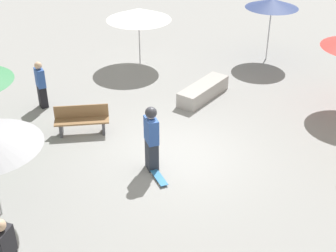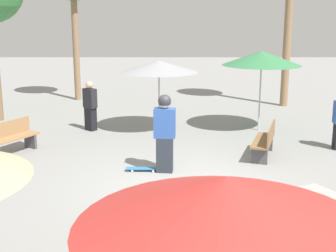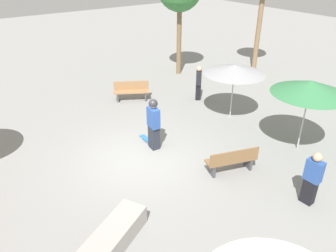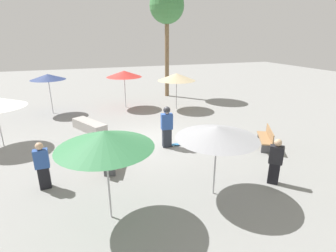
{
  "view_description": "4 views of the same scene",
  "coord_description": "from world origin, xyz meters",
  "px_view_note": "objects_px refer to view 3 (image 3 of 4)",
  "views": [
    {
      "loc": [
        -9.78,
        4.71,
        7.24
      ],
      "look_at": [
        -0.64,
        0.44,
        1.38
      ],
      "focal_mm": 50.0,
      "sensor_mm": 36.0,
      "label": 1
    },
    {
      "loc": [
        -0.26,
        -9.67,
        3.63
      ],
      "look_at": [
        -0.21,
        0.29,
        1.22
      ],
      "focal_mm": 50.0,
      "sensor_mm": 36.0,
      "label": 2
    },
    {
      "loc": [
        7.87,
        -4.49,
        6.07
      ],
      "look_at": [
        -0.16,
        1.25,
        0.78
      ],
      "focal_mm": 35.0,
      "sensor_mm": 36.0,
      "label": 3
    },
    {
      "loc": [
        3.09,
        10.87,
        4.69
      ],
      "look_at": [
        -0.44,
        0.62,
        0.9
      ],
      "focal_mm": 28.0,
      "sensor_mm": 36.0,
      "label": 4
    }
  ],
  "objects_px": {
    "skateboard": "(147,140)",
    "shade_umbrella_green": "(311,87)",
    "shade_umbrella_grey": "(235,69)",
    "bench_near": "(131,91)",
    "bystander_watching": "(312,178)",
    "concrete_ledge": "(110,241)",
    "bench_far": "(232,160)",
    "bystander_far": "(199,83)",
    "skater_main": "(154,122)"
  },
  "relations": [
    {
      "from": "skater_main",
      "to": "bench_near",
      "type": "distance_m",
      "value": 4.37
    },
    {
      "from": "bystander_far",
      "to": "skateboard",
      "type": "bearing_deg",
      "value": 156.05
    },
    {
      "from": "bench_near",
      "to": "shade_umbrella_green",
      "type": "bearing_deg",
      "value": 139.56
    },
    {
      "from": "bench_far",
      "to": "shade_umbrella_grey",
      "type": "height_order",
      "value": "shade_umbrella_grey"
    },
    {
      "from": "bench_near",
      "to": "shade_umbrella_green",
      "type": "relative_size",
      "value": 0.64
    },
    {
      "from": "shade_umbrella_green",
      "to": "bystander_far",
      "type": "relative_size",
      "value": 1.59
    },
    {
      "from": "bench_near",
      "to": "shade_umbrella_grey",
      "type": "distance_m",
      "value": 4.86
    },
    {
      "from": "shade_umbrella_grey",
      "to": "shade_umbrella_green",
      "type": "distance_m",
      "value": 3.17
    },
    {
      "from": "shade_umbrella_grey",
      "to": "bystander_far",
      "type": "bearing_deg",
      "value": 177.6
    },
    {
      "from": "shade_umbrella_green",
      "to": "bystander_watching",
      "type": "distance_m",
      "value": 3.18
    },
    {
      "from": "bystander_watching",
      "to": "bystander_far",
      "type": "relative_size",
      "value": 1.0
    },
    {
      "from": "skateboard",
      "to": "bench_far",
      "type": "distance_m",
      "value": 3.31
    },
    {
      "from": "skateboard",
      "to": "shade_umbrella_grey",
      "type": "height_order",
      "value": "shade_umbrella_grey"
    },
    {
      "from": "bench_far",
      "to": "bystander_far",
      "type": "distance_m",
      "value": 5.73
    },
    {
      "from": "concrete_ledge",
      "to": "bystander_far",
      "type": "bearing_deg",
      "value": 127.12
    },
    {
      "from": "bench_near",
      "to": "shade_umbrella_grey",
      "type": "xyz_separation_m",
      "value": [
        3.88,
        2.45,
        1.61
      ]
    },
    {
      "from": "skater_main",
      "to": "shade_umbrella_green",
      "type": "distance_m",
      "value": 5.14
    },
    {
      "from": "bench_far",
      "to": "bystander_watching",
      "type": "distance_m",
      "value": 2.33
    },
    {
      "from": "skater_main",
      "to": "bench_near",
      "type": "height_order",
      "value": "skater_main"
    },
    {
      "from": "skateboard",
      "to": "bench_far",
      "type": "bearing_deg",
      "value": -158.87
    },
    {
      "from": "skateboard",
      "to": "concrete_ledge",
      "type": "xyz_separation_m",
      "value": [
        3.62,
        -3.29,
        0.19
      ]
    },
    {
      "from": "skater_main",
      "to": "bench_far",
      "type": "relative_size",
      "value": 1.11
    },
    {
      "from": "skateboard",
      "to": "bench_near",
      "type": "height_order",
      "value": "bench_near"
    },
    {
      "from": "bench_near",
      "to": "shade_umbrella_green",
      "type": "distance_m",
      "value": 7.71
    },
    {
      "from": "skateboard",
      "to": "shade_umbrella_green",
      "type": "height_order",
      "value": "shade_umbrella_green"
    },
    {
      "from": "skater_main",
      "to": "bystander_watching",
      "type": "xyz_separation_m",
      "value": [
        4.77,
        1.85,
        -0.2
      ]
    },
    {
      "from": "bench_near",
      "to": "bystander_far",
      "type": "bearing_deg",
      "value": 175.79
    },
    {
      "from": "bench_near",
      "to": "shade_umbrella_green",
      "type": "xyz_separation_m",
      "value": [
        7.04,
        2.55,
        1.86
      ]
    },
    {
      "from": "bystander_far",
      "to": "bench_near",
      "type": "bearing_deg",
      "value": 96.98
    },
    {
      "from": "bench_near",
      "to": "bystander_far",
      "type": "distance_m",
      "value": 3.08
    },
    {
      "from": "concrete_ledge",
      "to": "bench_far",
      "type": "xyz_separation_m",
      "value": [
        -0.53,
        4.4,
        0.18
      ]
    },
    {
      "from": "skateboard",
      "to": "bystander_watching",
      "type": "xyz_separation_m",
      "value": [
        5.28,
        1.82,
        0.73
      ]
    },
    {
      "from": "bench_far",
      "to": "bystander_far",
      "type": "height_order",
      "value": "bystander_far"
    },
    {
      "from": "skateboard",
      "to": "shade_umbrella_green",
      "type": "xyz_separation_m",
      "value": [
        3.47,
        3.97,
        2.22
      ]
    },
    {
      "from": "concrete_ledge",
      "to": "bench_near",
      "type": "distance_m",
      "value": 8.6
    },
    {
      "from": "bench_near",
      "to": "shade_umbrella_grey",
      "type": "bearing_deg",
      "value": 151.93
    },
    {
      "from": "bench_far",
      "to": "bystander_watching",
      "type": "bearing_deg",
      "value": -54.28
    },
    {
      "from": "skateboard",
      "to": "shade_umbrella_grey",
      "type": "xyz_separation_m",
      "value": [
        0.31,
        3.87,
        1.98
      ]
    },
    {
      "from": "skateboard",
      "to": "bench_near",
      "type": "distance_m",
      "value": 3.86
    },
    {
      "from": "shade_umbrella_grey",
      "to": "bystander_far",
      "type": "relative_size",
      "value": 1.54
    },
    {
      "from": "skateboard",
      "to": "bystander_far",
      "type": "xyz_separation_m",
      "value": [
        -1.86,
        3.96,
        0.73
      ]
    },
    {
      "from": "skater_main",
      "to": "bench_far",
      "type": "bearing_deg",
      "value": -150.21
    },
    {
      "from": "bystander_watching",
      "to": "concrete_ledge",
      "type": "bearing_deg",
      "value": -111.16
    },
    {
      "from": "skater_main",
      "to": "shade_umbrella_grey",
      "type": "height_order",
      "value": "shade_umbrella_grey"
    },
    {
      "from": "bench_near",
      "to": "bench_far",
      "type": "height_order",
      "value": "same"
    },
    {
      "from": "skater_main",
      "to": "bench_far",
      "type": "height_order",
      "value": "skater_main"
    },
    {
      "from": "shade_umbrella_grey",
      "to": "shade_umbrella_green",
      "type": "xyz_separation_m",
      "value": [
        3.16,
        0.1,
        0.24
      ]
    },
    {
      "from": "bench_far",
      "to": "concrete_ledge",
      "type": "bearing_deg",
      "value": -155.2
    },
    {
      "from": "shade_umbrella_green",
      "to": "bystander_far",
      "type": "xyz_separation_m",
      "value": [
        -5.33,
        -0.01,
        -1.5
      ]
    },
    {
      "from": "shade_umbrella_grey",
      "to": "shade_umbrella_green",
      "type": "bearing_deg",
      "value": 1.79
    }
  ]
}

